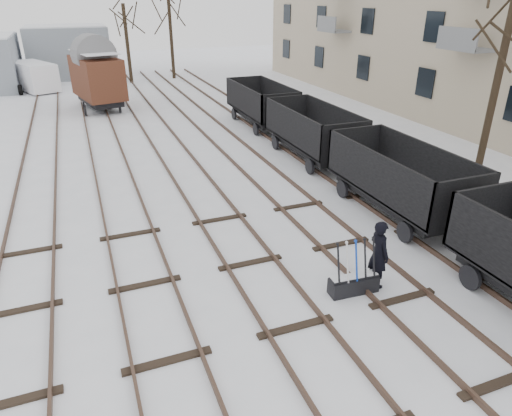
# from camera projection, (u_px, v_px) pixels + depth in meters

# --- Properties ---
(ground) EXTENTS (120.00, 120.00, 0.00)m
(ground) POSITION_uv_depth(u_px,v_px,m) (296.00, 328.00, 10.61)
(ground) COLOR white
(ground) RESTS_ON ground
(tracks) EXTENTS (13.90, 52.00, 0.16)m
(tracks) POSITION_uv_depth(u_px,v_px,m) (173.00, 152.00, 22.11)
(tracks) COLOR black
(tracks) RESTS_ON ground
(shed_right) EXTENTS (7.00, 6.00, 4.50)m
(shed_right) POSITION_uv_depth(u_px,v_px,m) (69.00, 51.00, 42.07)
(shed_right) COLOR gray
(shed_right) RESTS_ON ground
(ground_frame) EXTENTS (1.32, 0.50, 1.49)m
(ground_frame) POSITION_uv_depth(u_px,v_px,m) (354.00, 283.00, 11.77)
(ground_frame) COLOR black
(ground_frame) RESTS_ON ground
(worker) EXTENTS (0.47, 0.70, 1.88)m
(worker) POSITION_uv_depth(u_px,v_px,m) (379.00, 254.00, 11.82)
(worker) COLOR black
(worker) RESTS_ON ground
(freight_wagon_b) EXTENTS (2.33, 5.82, 2.37)m
(freight_wagon_b) POSITION_uv_depth(u_px,v_px,m) (398.00, 189.00, 15.84)
(freight_wagon_b) COLOR black
(freight_wagon_b) RESTS_ON ground
(freight_wagon_c) EXTENTS (2.33, 5.82, 2.37)m
(freight_wagon_c) POSITION_uv_depth(u_px,v_px,m) (312.00, 139.00, 21.24)
(freight_wagon_c) COLOR black
(freight_wagon_c) RESTS_ON ground
(freight_wagon_d) EXTENTS (2.33, 5.82, 2.37)m
(freight_wagon_d) POSITION_uv_depth(u_px,v_px,m) (261.00, 110.00, 26.63)
(freight_wagon_d) COLOR black
(freight_wagon_d) RESTS_ON ground
(box_van_wagon) EXTENTS (3.53, 5.28, 3.71)m
(box_van_wagon) POSITION_uv_depth(u_px,v_px,m) (97.00, 76.00, 29.84)
(box_van_wagon) COLOR black
(box_van_wagon) RESTS_ON ground
(panel_van) EXTENTS (3.92, 5.37, 2.17)m
(panel_van) POSITION_uv_depth(u_px,v_px,m) (34.00, 76.00, 36.15)
(panel_van) COLOR white
(panel_van) RESTS_ON ground
(tree_near) EXTENTS (0.30, 0.30, 7.60)m
(tree_near) POSITION_uv_depth(u_px,v_px,m) (496.00, 85.00, 18.02)
(tree_near) COLOR black
(tree_near) RESTS_ON ground
(tree_far_left) EXTENTS (0.30, 0.30, 6.36)m
(tree_far_left) POSITION_uv_depth(u_px,v_px,m) (127.00, 44.00, 38.66)
(tree_far_left) COLOR black
(tree_far_left) RESTS_ON ground
(tree_far_right) EXTENTS (0.30, 0.30, 6.88)m
(tree_far_right) POSITION_uv_depth(u_px,v_px,m) (171.00, 39.00, 40.58)
(tree_far_right) COLOR black
(tree_far_right) RESTS_ON ground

